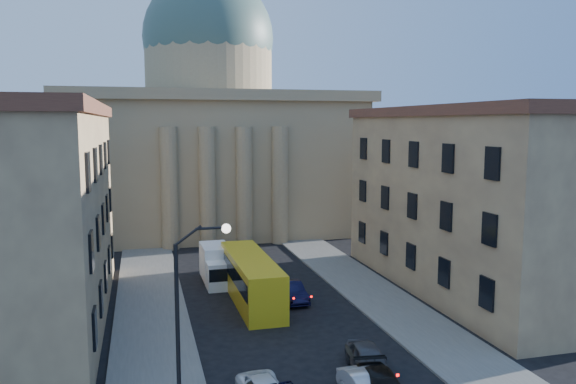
{
  "coord_description": "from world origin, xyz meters",
  "views": [
    {
      "loc": [
        -8.93,
        -17.17,
        13.42
      ],
      "look_at": [
        0.71,
        19.25,
        8.75
      ],
      "focal_mm": 35.0,
      "sensor_mm": 36.0,
      "label": 1
    }
  ],
  "objects": [
    {
      "name": "sidewalk_left",
      "position": [
        -8.5,
        18.0,
        0.07
      ],
      "size": [
        5.0,
        60.0,
        0.15
      ],
      "primitive_type": "cube",
      "color": "#625F59",
      "rests_on": "ground"
    },
    {
      "name": "sidewalk_right",
      "position": [
        8.5,
        18.0,
        0.07
      ],
      "size": [
        5.0,
        60.0,
        0.15
      ],
      "primitive_type": "cube",
      "color": "#625F59",
      "rests_on": "ground"
    },
    {
      "name": "church",
      "position": [
        0.0,
        55.47,
        11.88
      ],
      "size": [
        68.02,
        28.76,
        36.6
      ],
      "color": "#917B59",
      "rests_on": "ground"
    },
    {
      "name": "building_left",
      "position": [
        -17.0,
        22.0,
        7.42
      ],
      "size": [
        11.6,
        26.6,
        14.7
      ],
      "color": "tan",
      "rests_on": "ground"
    },
    {
      "name": "building_right",
      "position": [
        17.0,
        22.0,
        7.42
      ],
      "size": [
        11.6,
        26.6,
        14.7
      ],
      "color": "tan",
      "rests_on": "ground"
    },
    {
      "name": "street_lamp",
      "position": [
        -6.97,
        8.0,
        5.29
      ],
      "size": [
        2.62,
        0.44,
        8.83
      ],
      "color": "black",
      "rests_on": "ground"
    },
    {
      "name": "car_right_far",
      "position": [
        2.62,
        9.55,
        0.76
      ],
      "size": [
        2.29,
        4.63,
        1.52
      ],
      "primitive_type": "imported",
      "rotation": [
        0.0,
        0.0,
        -0.11
      ],
      "color": "#46464A",
      "rests_on": "ground"
    },
    {
      "name": "car_right_distant",
      "position": [
        1.9,
        22.56,
        0.72
      ],
      "size": [
        1.7,
        4.45,
        1.45
      ],
      "primitive_type": "imported",
      "rotation": [
        0.0,
        0.0,
        0.04
      ],
      "color": "black",
      "rests_on": "ground"
    },
    {
      "name": "city_bus",
      "position": [
        -1.09,
        23.38,
        1.82
      ],
      "size": [
        2.88,
        12.06,
        3.39
      ],
      "rotation": [
        0.0,
        0.0,
        0.01
      ],
      "color": "gold",
      "rests_on": "ground"
    },
    {
      "name": "box_truck",
      "position": [
        -2.97,
        28.84,
        1.46
      ],
      "size": [
        2.31,
        5.65,
        3.08
      ],
      "rotation": [
        0.0,
        0.0,
        0.02
      ],
      "color": "white",
      "rests_on": "ground"
    }
  ]
}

